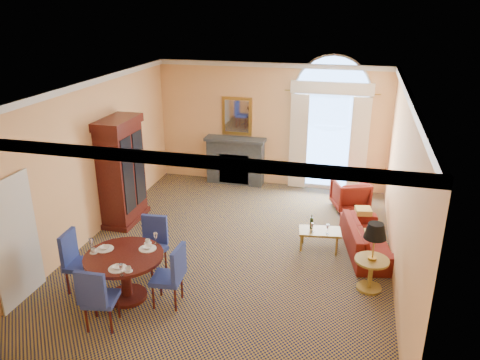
% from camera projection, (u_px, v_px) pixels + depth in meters
% --- Properties ---
extents(ground, '(7.50, 7.50, 0.00)m').
position_uv_depth(ground, '(234.00, 250.00, 9.30)').
color(ground, '#141840').
rests_on(ground, ground).
extents(room_envelope, '(6.04, 7.52, 3.45)m').
position_uv_depth(room_envelope, '(241.00, 118.00, 9.00)').
color(room_envelope, '#FFBE79').
rests_on(room_envelope, ground).
extents(armoire, '(0.67, 1.19, 2.34)m').
position_uv_depth(armoire, '(121.00, 173.00, 10.15)').
color(armoire, '#39100D').
rests_on(armoire, ground).
extents(dining_table, '(1.28, 1.28, 1.01)m').
position_uv_depth(dining_table, '(125.00, 267.00, 7.59)').
color(dining_table, '#39100D').
rests_on(dining_table, ground).
extents(dining_chair_north, '(0.59, 0.59, 1.05)m').
position_uv_depth(dining_chair_north, '(153.00, 241.00, 8.41)').
color(dining_chair_north, navy).
rests_on(dining_chair_north, ground).
extents(dining_chair_south, '(0.54, 0.54, 1.05)m').
position_uv_depth(dining_chair_south, '(96.00, 295.00, 6.85)').
color(dining_chair_south, navy).
rests_on(dining_chair_south, ground).
extents(dining_chair_east, '(0.51, 0.50, 1.05)m').
position_uv_depth(dining_chair_east, '(173.00, 272.00, 7.43)').
color(dining_chair_east, navy).
rests_on(dining_chair_east, ground).
extents(dining_chair_west, '(0.51, 0.50, 1.05)m').
position_uv_depth(dining_chair_west, '(75.00, 257.00, 7.86)').
color(dining_chair_west, navy).
rests_on(dining_chair_west, ground).
extents(sofa, '(1.15, 2.06, 0.57)m').
position_uv_depth(sofa, '(367.00, 238.00, 9.14)').
color(sofa, maroon).
rests_on(sofa, ground).
extents(armchair, '(1.00, 1.01, 0.72)m').
position_uv_depth(armchair, '(350.00, 194.00, 11.01)').
color(armchair, maroon).
rests_on(armchair, ground).
extents(coffee_table, '(0.87, 0.56, 0.72)m').
position_uv_depth(coffee_table, '(319.00, 232.00, 9.18)').
color(coffee_table, olive).
rests_on(coffee_table, ground).
extents(side_table, '(0.58, 0.58, 1.22)m').
position_uv_depth(side_table, '(373.00, 248.00, 7.76)').
color(side_table, olive).
rests_on(side_table, ground).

